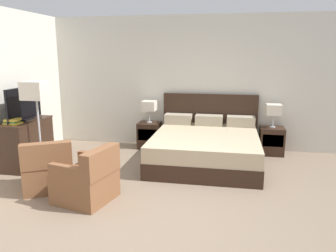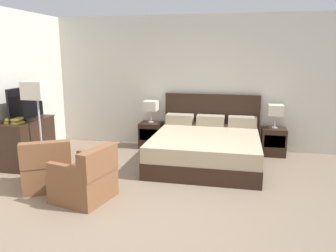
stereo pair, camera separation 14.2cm
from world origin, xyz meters
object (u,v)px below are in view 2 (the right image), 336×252
book_small_top (14,119)px  armchair_companion (86,180)px  floor_lamp (37,95)px  dresser (28,141)px  nightstand_right (273,141)px  book_blue_cover (13,121)px  nightstand_left (151,135)px  tv (26,104)px  armchair_by_window (48,169)px  table_lamp_left (151,106)px  bed (206,147)px  book_red_cover (14,122)px  table_lamp_right (276,110)px

book_small_top → armchair_companion: bearing=-26.3°
floor_lamp → dresser: bearing=149.3°
nightstand_right → book_blue_cover: book_blue_cover is taller
nightstand_left → book_small_top: 2.68m
tv → book_small_top: (0.02, -0.37, -0.20)m
dresser → armchair_companion: 2.02m
book_small_top → armchair_by_window: 1.22m
tv → book_blue_cover: tv is taller
tv → table_lamp_left: bearing=38.4°
book_blue_cover → tv: bearing=89.7°
book_blue_cover → armchair_companion: book_blue_cover is taller
nightstand_left → book_small_top: size_ratio=2.43×
bed → book_red_cover: bearing=-160.6°
table_lamp_right → book_red_cover: table_lamp_right is taller
floor_lamp → nightstand_left: bearing=51.4°
book_small_top → armchair_companion: (1.65, -0.82, -0.62)m
book_blue_cover → book_small_top: book_small_top is taller
bed → book_small_top: bed is taller
nightstand_right → book_small_top: book_small_top is taller
book_small_top → floor_lamp: size_ratio=0.15×
dresser → book_small_top: bearing=-86.6°
nightstand_right → tv: 4.67m
table_lamp_right → dresser: bearing=-160.8°
floor_lamp → table_lamp_right: bearing=24.5°
nightstand_right → book_small_top: size_ratio=2.43×
table_lamp_left → dresser: 2.45m
table_lamp_left → tv: size_ratio=0.49×
book_blue_cover → armchair_by_window: (0.93, -0.55, -0.58)m
book_red_cover → table_lamp_left: bearing=44.9°
book_red_cover → floor_lamp: 0.63m
book_small_top → bed: bearing=19.4°
dresser → tv: size_ratio=1.11×
armchair_companion → table_lamp_left: bearing=85.7°
table_lamp_right → book_red_cover: bearing=-157.0°
nightstand_right → table_lamp_left: size_ratio=1.18×
floor_lamp → book_small_top: bearing=-171.6°
nightstand_right → book_blue_cover: (-4.36, -1.84, 0.60)m
nightstand_right → armchair_by_window: armchair_by_window is taller
tv → bed: bearing=13.1°
bed → armchair_by_window: 2.73m
tv → floor_lamp: bearing=-34.5°
nightstand_left → floor_lamp: floor_lamp is taller
table_lamp_right → dresser: 4.64m
bed → nightstand_left: size_ratio=3.86×
tv → armchair_by_window: bearing=-44.7°
armchair_companion → dresser: bearing=145.5°
tv → floor_lamp: (0.44, -0.30, 0.20)m
dresser → book_blue_cover: book_blue_cover is taller
table_lamp_right → armchair_by_window: table_lamp_right is taller
book_red_cover → book_small_top: bearing=0.0°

